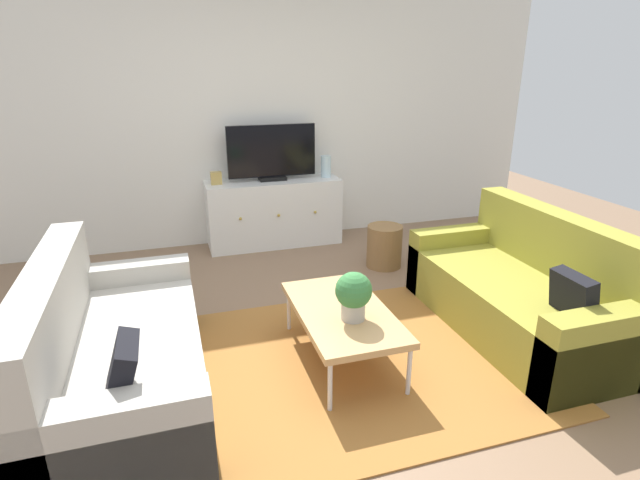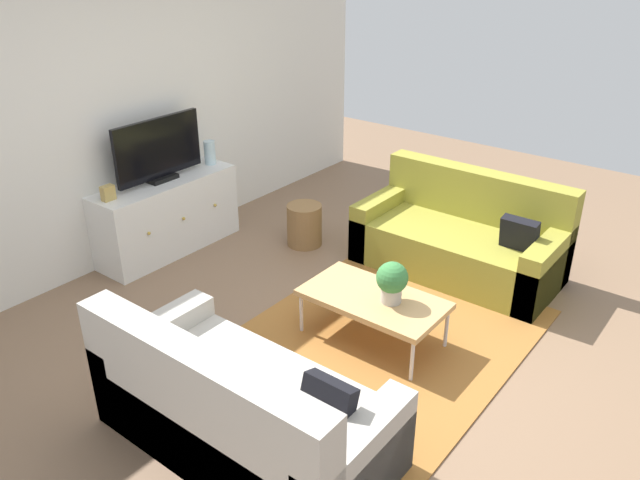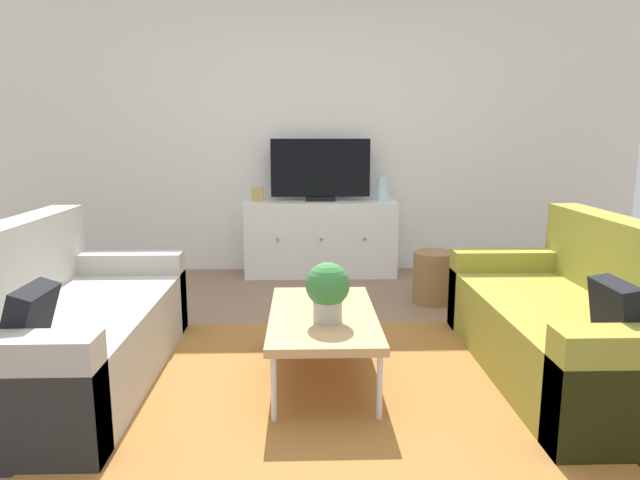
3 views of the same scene
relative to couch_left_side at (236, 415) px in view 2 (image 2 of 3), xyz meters
name	(u,v)px [view 2 (image 2 of 3)]	position (x,y,z in m)	size (l,w,h in m)	color
ground_plane	(361,335)	(1.44, 0.10, -0.28)	(10.00, 10.00, 0.00)	#84664C
wall_back	(130,108)	(1.44, 2.65, 1.07)	(6.40, 0.12, 2.70)	silver
area_rug	(378,341)	(1.44, -0.05, -0.28)	(2.50, 1.90, 0.01)	#9E662D
couch_left_side	(236,415)	(0.00, 0.00, 0.00)	(0.87, 1.76, 0.86)	#B2ADA3
couch_right_side	(463,240)	(2.88, 0.00, 0.00)	(0.87, 1.76, 0.86)	olive
coffee_table	(373,300)	(1.44, 0.01, 0.07)	(0.57, 1.04, 0.38)	tan
potted_plant	(392,281)	(1.46, -0.12, 0.27)	(0.23, 0.23, 0.31)	#B7B2A8
tv_console	(168,216)	(1.50, 2.37, 0.07)	(1.42, 0.47, 0.71)	white
flat_screen_tv	(159,150)	(1.50, 2.39, 0.71)	(0.93, 0.16, 0.58)	black
glass_vase	(210,153)	(2.09, 2.37, 0.54)	(0.11, 0.11, 0.23)	silver
mantel_clock	(108,193)	(0.91, 2.37, 0.49)	(0.11, 0.07, 0.13)	tan
wicker_basket	(304,225)	(2.38, 1.43, -0.08)	(0.34, 0.34, 0.41)	olive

